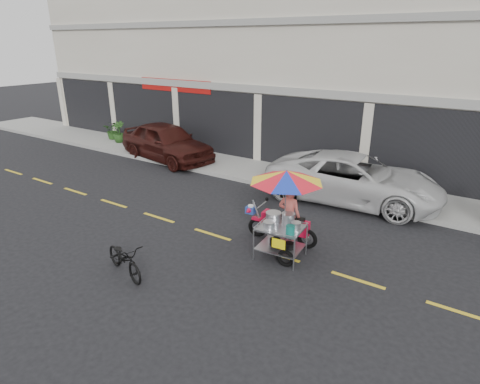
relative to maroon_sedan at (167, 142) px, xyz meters
The scene contains 9 objects.
ground 9.36m from the maroon_sedan, 30.28° to the right, with size 90.00×90.00×0.00m, color black.
sidewalk 8.12m from the maroon_sedan, ahead, with size 45.00×3.00×0.15m, color gray.
centerline 9.36m from the maroon_sedan, 30.28° to the right, with size 42.00×0.10×0.01m, color gold.
maroon_sedan is the anchor object (origin of this frame).
white_pickup 8.37m from the maroon_sedan, ahead, with size 2.54×5.52×1.53m, color silver.
plant_tall 4.79m from the maroon_sedan, 168.24° to the left, with size 0.83×0.72×0.92m, color #214417.
plant_short 3.94m from the maroon_sedan, 170.00° to the left, with size 0.58×0.58×1.04m, color #214417.
near_bicycle 9.27m from the maroon_sedan, 52.54° to the right, with size 0.53×1.52×0.80m, color black.
food_vendor_rig 9.25m from the maroon_sedan, 28.84° to the right, with size 2.33×1.85×2.24m.
Camera 1 is at (4.01, -7.71, 4.92)m, focal length 30.00 mm.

